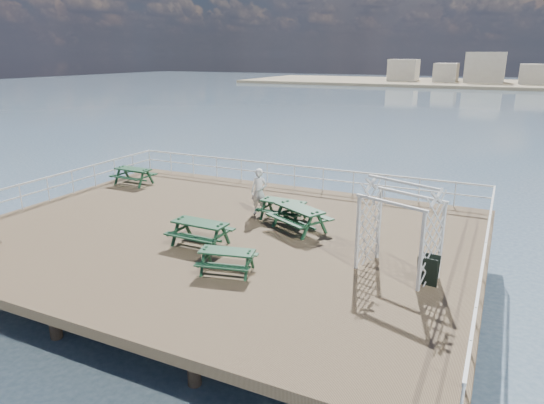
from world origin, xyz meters
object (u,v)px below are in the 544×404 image
Objects in this scene: trellis_arbor at (399,233)px; person at (259,192)px; picnic_table_a at (133,173)px; picnic_table_c at (283,206)px; picnic_table_b at (299,213)px; picnic_table_d at (200,228)px; picnic_table_e at (227,256)px.

trellis_arbor is 6.95m from person.
trellis_arbor reaches higher than picnic_table_a.
person reaches higher than picnic_table_c.
picnic_table_b is (9.97, -2.53, 0.06)m from picnic_table_a.
picnic_table_c is at bearing 69.62° from picnic_table_d.
picnic_table_d is (7.51, -5.33, 0.02)m from picnic_table_a.
picnic_table_d is at bearing -33.83° from picnic_table_a.
picnic_table_e is (-0.52, -4.28, -0.13)m from picnic_table_b.
person is at bearing 172.43° from trellis_arbor.
picnic_table_a is 1.01× the size of picnic_table_e.
picnic_table_c is (-1.04, 0.85, -0.08)m from picnic_table_b.
picnic_table_c is 0.64× the size of trellis_arbor.
picnic_table_b reaches higher than picnic_table_e.
person is (-6.17, 3.17, -0.31)m from trellis_arbor.
picnic_table_a is 7.96m from person.
person reaches higher than picnic_table_d.
trellis_arbor is (13.98, -4.69, 0.67)m from picnic_table_a.
picnic_table_b is at bearing 70.16° from picnic_table_e.
picnic_table_b is at bearing -27.90° from person.
picnic_table_d is at bearing -97.40° from person.
picnic_table_e is (9.45, -6.81, -0.07)m from picnic_table_a.
trellis_arbor is 1.50× the size of person.
trellis_arbor is at bearing -30.24° from person.
picnic_table_d reaches higher than picnic_table_e.
picnic_table_b reaches higher than picnic_table_d.
picnic_table_b is 1.36× the size of person.
person is at bearing 86.59° from picnic_table_d.
picnic_table_b is at bearing -37.01° from picnic_table_c.
picnic_table_b is 1.34m from picnic_table_c.
picnic_table_c reaches higher than picnic_table_e.
picnic_table_e is at bearing -82.02° from picnic_table_c.
picnic_table_c is at bearing -9.15° from picnic_table_a.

